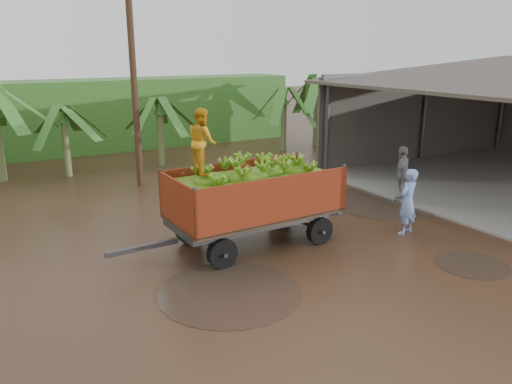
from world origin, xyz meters
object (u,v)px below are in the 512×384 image
at_px(man_blue, 408,202).
at_px(utility_pole, 134,80).
at_px(man_grey, 402,174).
at_px(banana_trailer, 253,195).

xyz_separation_m(man_blue, utility_pole, (-4.98, 8.85, 3.04)).
bearing_deg(man_grey, banana_trailer, -26.77).
bearing_deg(man_blue, banana_trailer, -34.29).
xyz_separation_m(man_grey, utility_pole, (-7.14, 6.51, 3.01)).
height_order(man_blue, man_grey, man_grey).
bearing_deg(man_grey, utility_pole, -76.81).
xyz_separation_m(man_blue, man_grey, (2.16, 2.34, 0.03)).
relative_size(banana_trailer, man_blue, 3.31).
height_order(banana_trailer, utility_pole, utility_pole).
relative_size(banana_trailer, utility_pole, 0.80).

